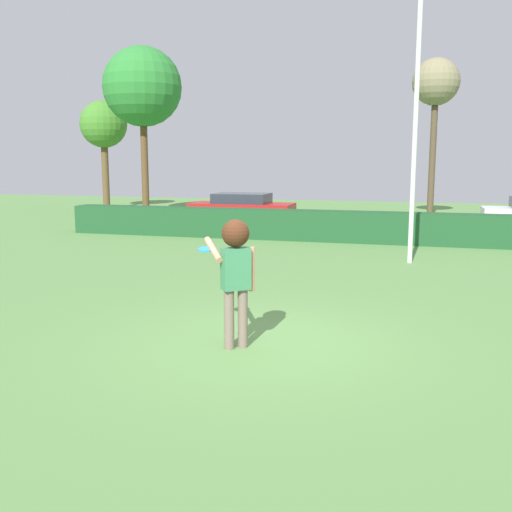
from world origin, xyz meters
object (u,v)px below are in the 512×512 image
person (235,264)px  willow_tree (436,85)px  lamppost (416,106)px  birch_tree (142,87)px  frisbee (207,249)px  maple_tree (104,126)px  parked_car_red (242,207)px

person → willow_tree: 20.23m
lamppost → birch_tree: size_ratio=0.92×
frisbee → birch_tree: (-9.87, 17.63, 4.63)m
maple_tree → lamppost: bearing=-38.5°
frisbee → birch_tree: bearing=119.2°
parked_car_red → maple_tree: 11.29m
lamppost → birch_tree: birch_tree is taller
lamppost → willow_tree: 11.84m
lamppost → maple_tree: (-16.23, 12.91, 0.46)m
person → parked_car_red: person is taller
person → parked_car_red: bearing=107.2°
frisbee → willow_tree: (3.23, 18.97, 4.43)m
parked_car_red → willow_tree: willow_tree is taller
willow_tree → maple_tree: 16.81m
frisbee → willow_tree: size_ratio=0.04×
person → birch_tree: (-10.50, 18.21, 4.72)m
birch_tree → maple_tree: 4.69m
willow_tree → maple_tree: bearing=175.8°
frisbee → parked_car_red: frisbee is taller
person → lamppost: bearing=74.9°
parked_car_red → willow_tree: size_ratio=0.61×
parked_car_red → maple_tree: (-9.30, 5.25, 3.68)m
parked_car_red → birch_tree: size_ratio=0.54×
birch_tree → maple_tree: birch_tree is taller
maple_tree → parked_car_red: bearing=-29.5°
willow_tree → lamppost: bearing=-92.3°
person → willow_tree: size_ratio=0.26×
frisbee → maple_tree: 24.47m
willow_tree → birch_tree: birch_tree is taller
frisbee → maple_tree: (-13.48, 20.19, 3.08)m
person → parked_car_red: 16.25m
frisbee → lamppost: 8.20m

